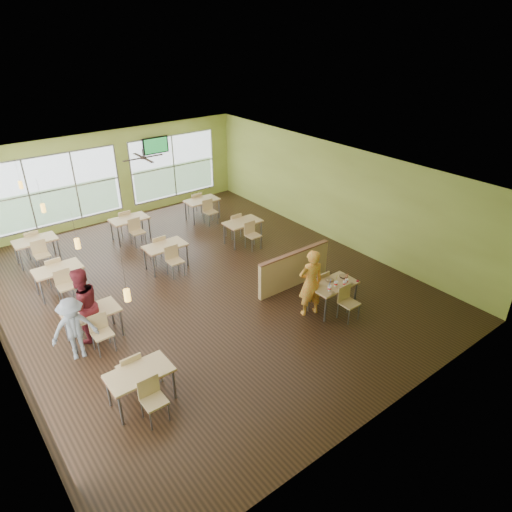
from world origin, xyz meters
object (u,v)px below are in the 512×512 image
at_px(half_wall_divider, 294,269).
at_px(food_basket, 344,276).
at_px(main_table, 333,288).
at_px(man_plaid, 311,283).

height_order(half_wall_divider, food_basket, half_wall_divider).
distance_m(main_table, man_plaid, 0.68).
relative_size(man_plaid, food_basket, 7.84).
bearing_deg(man_plaid, half_wall_divider, -100.22).
xyz_separation_m(man_plaid, food_basket, (1.01, -0.15, -0.11)).
distance_m(half_wall_divider, man_plaid, 1.42).
height_order(man_plaid, food_basket, man_plaid).
distance_m(man_plaid, food_basket, 1.03).
xyz_separation_m(main_table, man_plaid, (-0.59, 0.21, 0.25)).
xyz_separation_m(half_wall_divider, food_basket, (0.42, -1.39, 0.26)).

